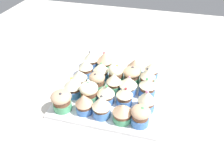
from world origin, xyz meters
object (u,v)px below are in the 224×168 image
Objects in this scene: baking_tray at (112,92)px; cupcake_20 at (148,77)px; cupcake_2 at (79,78)px; cupcake_9 at (84,103)px; cupcake_3 at (73,87)px; cupcake_23 at (140,116)px; cupcake_13 at (101,106)px; cupcake_15 at (132,75)px; cupcake_11 at (114,82)px; cupcake_7 at (97,81)px; cupcake_17 at (125,96)px; cupcake_21 at (147,87)px; cupcake_12 at (106,93)px; cupcake_14 at (134,67)px; cupcake_0 at (91,59)px; cupcake_10 at (116,73)px; cupcake_5 at (105,61)px; cupcake_16 at (128,84)px; cupcake_22 at (146,100)px; cupcake_8 at (89,92)px; cupcake_6 at (101,70)px; cupcake_19 at (152,70)px; cupcake_1 at (86,68)px; cupcake_18 at (122,112)px; cupcake_4 at (62,100)px.

baking_tray is 4.51× the size of cupcake_20.
cupcake_2 is 0.92× the size of cupcake_9.
cupcake_3 reaches higher than cupcake_23.
cupcake_15 is (-19.94, 6.10, -0.67)cm from cupcake_13.
cupcake_7 is at bearing -86.92° from cupcake_11.
cupcake_21 is at bearing 132.81° from cupcake_17.
cupcake_17 is at bearing 121.55° from cupcake_9.
cupcake_12 is 14.71cm from cupcake_15.
cupcake_9 is 18.43cm from cupcake_23.
cupcake_23 is (20.31, 6.53, 0.15)cm from cupcake_15.
cupcake_17 reaches higher than cupcake_14.
cupcake_3 is at bearing -1.68° from cupcake_0.
cupcake_2 is 13.99cm from cupcake_10.
cupcake_5 is at bearing 155.94° from cupcake_2.
cupcake_9 is 0.94× the size of cupcake_16.
cupcake_9 and cupcake_17 have the same top height.
cupcake_8 is at bearing -88.62° from cupcake_22.
cupcake_6 is 0.93× the size of cupcake_10.
cupcake_2 is 28.29cm from cupcake_19.
cupcake_17 is (-0.20, 18.62, -0.17)cm from cupcake_3.
cupcake_12 is (6.07, 5.11, 0.40)cm from cupcake_7.
cupcake_16 reaches higher than cupcake_1.
cupcake_5 is (-13.04, -6.55, 4.57)cm from baking_tray.
cupcake_1 is at bearing -135.94° from cupcake_18.
cupcake_5 is 1.03× the size of cupcake_21.
cupcake_17 is (-7.24, 11.79, -0.18)cm from cupcake_9.
cupcake_20 reaches higher than cupcake_8.
cupcake_12 is at bearing -43.86° from cupcake_16.
cupcake_10 is (-6.02, 5.76, 0.34)cm from cupcake_7.
cupcake_15 is (-20.28, 19.47, -0.28)cm from cupcake_4.
cupcake_1 is 28.89cm from cupcake_22.
cupcake_22 reaches higher than cupcake_15.
cupcake_8 reaches higher than cupcake_2.
cupcake_5 is 1.20× the size of cupcake_19.
cupcake_9 is (12.56, -0.29, 0.24)cm from cupcake_7.
cupcake_2 and cupcake_14 have the same top height.
cupcake_2 is 14.62cm from cupcake_5.
cupcake_18 is (0.62, 12.79, -0.25)cm from cupcake_9.
cupcake_20 reaches higher than cupcake_19.
cupcake_2 is 5.54cm from cupcake_3.
cupcake_19 is at bearing 143.40° from cupcake_9.
cupcake_8 is 14.34cm from cupcake_10.
cupcake_6 is 1.11× the size of cupcake_14.
cupcake_13 is at bearing 3.41° from cupcake_12.
cupcake_10 is at bearing 144.59° from cupcake_4.
cupcake_5 is (-18.87, 6.21, 0.27)cm from cupcake_3.
cupcake_20 is (0.09, 24.42, 0.21)cm from cupcake_1.
cupcake_17 is (6.02, -0.09, -0.29)cm from cupcake_16.
cupcake_0 is 1.03× the size of cupcake_11.
cupcake_12 is (12.77, 11.85, 0.14)cm from cupcake_1.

